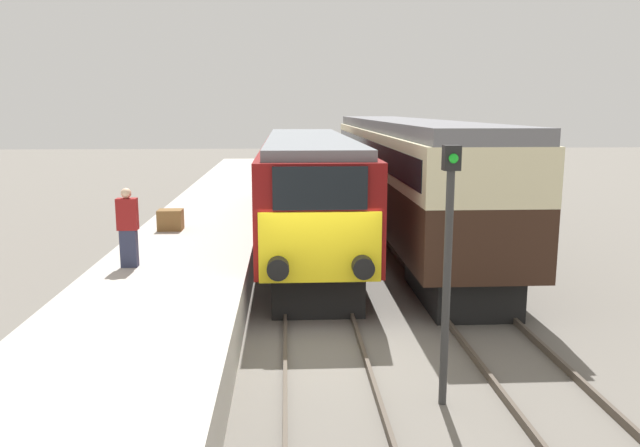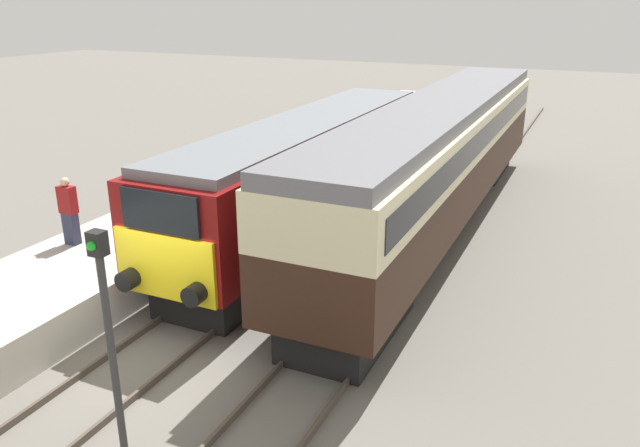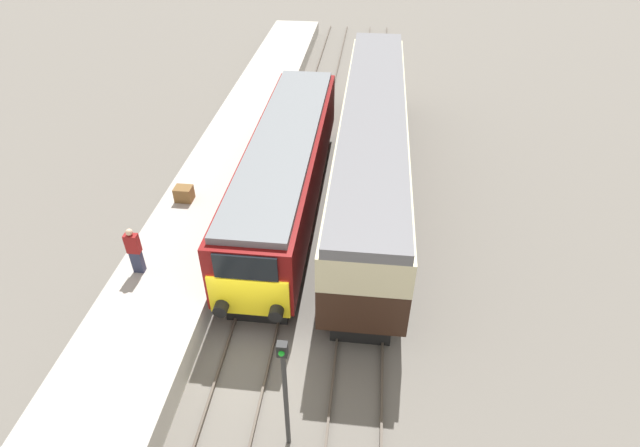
{
  "view_description": "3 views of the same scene",
  "coord_description": "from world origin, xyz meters",
  "px_view_note": "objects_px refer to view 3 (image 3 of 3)",
  "views": [
    {
      "loc": [
        -0.67,
        -11.44,
        4.47
      ],
      "look_at": [
        0.0,
        0.84,
        2.2
      ],
      "focal_mm": 35.0,
      "sensor_mm": 36.0,
      "label": 1
    },
    {
      "loc": [
        7.87,
        -8.65,
        7.01
      ],
      "look_at": [
        1.7,
        4.84,
        1.6
      ],
      "focal_mm": 35.0,
      "sensor_mm": 36.0,
      "label": 2
    },
    {
      "loc": [
        3.29,
        -9.48,
        12.53
      ],
      "look_at": [
        1.7,
        4.84,
        1.6
      ],
      "focal_mm": 28.0,
      "sensor_mm": 36.0,
      "label": 3
    }
  ],
  "objects_px": {
    "locomotive": "(286,169)",
    "person_on_platform": "(135,251)",
    "signal_post": "(285,388)",
    "passenger_carriage": "(372,138)",
    "luggage_crate": "(184,194)"
  },
  "relations": [
    {
      "from": "passenger_carriage",
      "to": "luggage_crate",
      "type": "bearing_deg",
      "value": -155.65
    },
    {
      "from": "passenger_carriage",
      "to": "person_on_platform",
      "type": "xyz_separation_m",
      "value": [
        -7.59,
        -7.67,
        -0.61
      ]
    },
    {
      "from": "locomotive",
      "to": "signal_post",
      "type": "distance_m",
      "value": 10.5
    },
    {
      "from": "locomotive",
      "to": "person_on_platform",
      "type": "relative_size",
      "value": 8.05
    },
    {
      "from": "person_on_platform",
      "to": "signal_post",
      "type": "height_order",
      "value": "signal_post"
    },
    {
      "from": "locomotive",
      "to": "person_on_platform",
      "type": "height_order",
      "value": "locomotive"
    },
    {
      "from": "signal_post",
      "to": "luggage_crate",
      "type": "height_order",
      "value": "signal_post"
    },
    {
      "from": "locomotive",
      "to": "passenger_carriage",
      "type": "height_order",
      "value": "passenger_carriage"
    },
    {
      "from": "passenger_carriage",
      "to": "luggage_crate",
      "type": "height_order",
      "value": "passenger_carriage"
    },
    {
      "from": "person_on_platform",
      "to": "luggage_crate",
      "type": "height_order",
      "value": "person_on_platform"
    },
    {
      "from": "locomotive",
      "to": "signal_post",
      "type": "height_order",
      "value": "signal_post"
    },
    {
      "from": "signal_post",
      "to": "passenger_carriage",
      "type": "bearing_deg",
      "value": 82.33
    },
    {
      "from": "locomotive",
      "to": "person_on_platform",
      "type": "xyz_separation_m",
      "value": [
        -4.19,
        -5.41,
        -0.17
      ]
    },
    {
      "from": "locomotive",
      "to": "signal_post",
      "type": "relative_size",
      "value": 3.61
    },
    {
      "from": "locomotive",
      "to": "passenger_carriage",
      "type": "distance_m",
      "value": 4.11
    }
  ]
}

